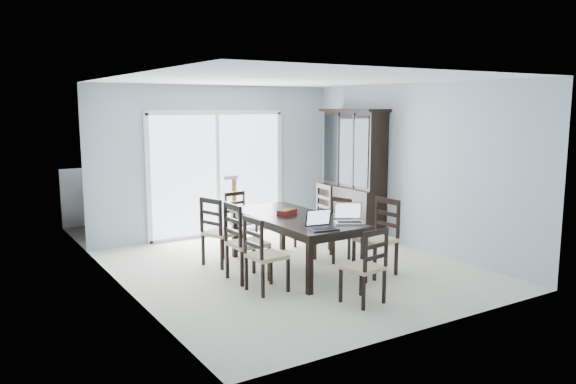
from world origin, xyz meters
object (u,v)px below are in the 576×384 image
object	(u,v)px
dining_table	(294,222)
chair_left_near	(260,246)
chair_right_far	(318,210)
laptop_silver	(349,219)
hot_tub	(173,200)
chair_left_far	(217,224)
chair_right_mid	(336,222)
chair_right_near	(381,228)
cell_phone	(322,228)
laptop_dark	(323,225)
game_box	(287,212)
chair_left_mid	(241,234)
chair_end_far	(238,214)
china_hutch	(353,174)
chair_end_near	(369,258)

from	to	relation	value
dining_table	chair_left_near	world-z (taller)	chair_left_near
chair_right_far	laptop_silver	world-z (taller)	chair_right_far
hot_tub	laptop_silver	bearing A→B (deg)	-79.29
chair_left_far	chair_right_mid	xyz separation A→B (m)	(1.67, -0.57, -0.05)
chair_left_near	chair_right_near	xyz separation A→B (m)	(1.77, -0.16, 0.05)
cell_phone	laptop_dark	bearing A→B (deg)	-95.11
chair_right_far	laptop_silver	size ratio (longest dim) A/B	2.60
chair_left_far	game_box	bearing A→B (deg)	37.63
chair_left_mid	chair_right_far	world-z (taller)	chair_left_mid
laptop_silver	cell_phone	distance (m)	0.48
chair_right_near	chair_right_mid	bearing A→B (deg)	-0.07
chair_left_near	chair_right_near	bearing A→B (deg)	80.74
dining_table	game_box	world-z (taller)	game_box
chair_right_near	cell_phone	world-z (taller)	chair_right_near
laptop_dark	game_box	bearing A→B (deg)	92.76
chair_left_near	chair_end_far	bearing A→B (deg)	155.59
chair_left_mid	chair_right_mid	size ratio (longest dim) A/B	1.13
china_hutch	chair_right_near	bearing A→B (deg)	-119.20
chair_left_near	laptop_dark	world-z (taller)	chair_left_near
chair_end_far	game_box	xyz separation A→B (m)	(0.05, -1.40, 0.25)
chair_end_far	chair_right_mid	bearing A→B (deg)	116.25
chair_right_near	chair_end_near	bearing A→B (deg)	128.67
chair_left_near	laptop_dark	xyz separation A→B (m)	(0.72, -0.29, 0.23)
chair_right_mid	game_box	distance (m)	0.88
chair_left_far	chair_right_mid	world-z (taller)	chair_left_far
chair_end_near	laptop_silver	xyz separation A→B (m)	(0.40, 0.87, 0.26)
chair_left_far	laptop_silver	xyz separation A→B (m)	(1.20, -1.48, 0.21)
chair_right_mid	chair_end_near	bearing A→B (deg)	140.57
china_hutch	cell_phone	bearing A→B (deg)	-135.90
china_hutch	chair_left_near	xyz separation A→B (m)	(-2.90, -1.87, -0.50)
chair_left_far	laptop_dark	bearing A→B (deg)	5.03
chair_right_far	chair_end_far	bearing A→B (deg)	58.42
chair_right_near	chair_left_far	bearing A→B (deg)	45.41
chair_left_mid	chair_right_far	size ratio (longest dim) A/B	1.01
hot_tub	chair_left_far	bearing A→B (deg)	-98.09
chair_end_far	chair_end_near	bearing A→B (deg)	84.09
chair_right_mid	laptop_silver	xyz separation A→B (m)	(-0.47, -0.91, 0.26)
chair_left_far	chair_right_near	world-z (taller)	chair_right_near
chair_right_mid	chair_right_far	bearing A→B (deg)	-23.84
chair_right_near	chair_right_far	world-z (taller)	chair_right_near
hot_tub	cell_phone	bearing A→B (deg)	-85.64
dining_table	chair_end_near	distance (m)	1.65
chair_right_far	chair_left_far	bearing A→B (deg)	97.45
chair_left_mid	laptop_dark	bearing A→B (deg)	40.00
chair_end_near	game_box	bearing A→B (deg)	80.58
hot_tub	chair_right_far	bearing A→B (deg)	-62.45
chair_right_near	cell_phone	size ratio (longest dim) A/B	11.79
chair_left_far	hot_tub	distance (m)	2.80
dining_table	chair_right_mid	bearing A→B (deg)	9.07
chair_end_near	chair_end_far	distance (m)	3.19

